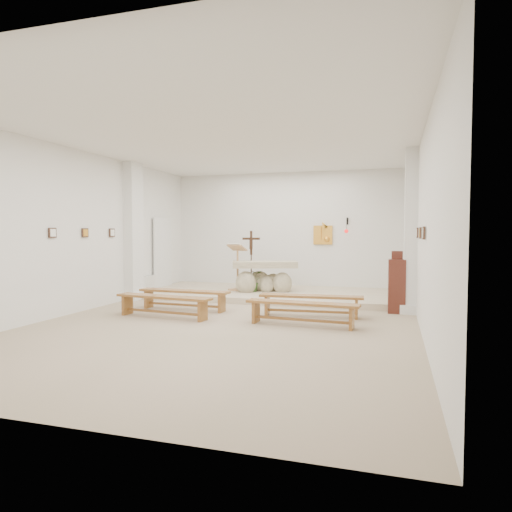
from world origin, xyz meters
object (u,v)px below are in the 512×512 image
(lectern, at_px, (237,267))
(bench_right_front, at_px, (311,301))
(altar, at_px, (264,279))
(bench_left_second, at_px, (164,301))
(bench_left_front, at_px, (184,295))
(donation_pedestal, at_px, (397,286))
(bench_right_second, at_px, (302,308))
(crucifix_stand, at_px, (251,255))

(lectern, height_order, bench_right_front, lectern)
(altar, xyz_separation_m, bench_left_second, (-1.13, -3.46, -0.15))
(altar, height_order, bench_left_front, altar)
(altar, height_order, donation_pedestal, donation_pedestal)
(bench_right_front, bearing_deg, bench_left_front, 175.96)
(lectern, bearing_deg, altar, 15.08)
(lectern, xyz_separation_m, bench_left_front, (-0.38, -2.50, -0.45))
(donation_pedestal, bearing_deg, bench_left_front, -169.70)
(altar, relative_size, bench_right_front, 0.86)
(bench_right_front, xyz_separation_m, bench_right_second, (0.00, -0.95, 0.00))
(lectern, distance_m, bench_right_second, 4.27)
(donation_pedestal, relative_size, bench_right_front, 0.62)
(lectern, distance_m, bench_right_front, 3.54)
(lectern, bearing_deg, donation_pedestal, -5.66)
(altar, distance_m, crucifix_stand, 0.85)
(bench_right_front, height_order, bench_left_second, same)
(donation_pedestal, height_order, bench_left_front, donation_pedestal)
(lectern, distance_m, donation_pedestal, 4.41)
(altar, bearing_deg, bench_left_front, -133.25)
(altar, relative_size, bench_left_front, 0.86)
(bench_right_front, bearing_deg, crucifix_stand, 123.07)
(lectern, bearing_deg, bench_left_second, -81.94)
(donation_pedestal, bearing_deg, altar, 153.76)
(donation_pedestal, bearing_deg, bench_right_second, -132.89)
(altar, relative_size, lectern, 1.42)
(crucifix_stand, bearing_deg, bench_right_second, -69.18)
(bench_left_second, bearing_deg, bench_left_front, 96.59)
(bench_left_front, relative_size, bench_right_second, 1.00)
(crucifix_stand, relative_size, bench_right_front, 0.76)
(bench_right_second, bearing_deg, crucifix_stand, 123.65)
(bench_left_second, xyz_separation_m, bench_right_second, (2.85, 0.00, 0.00))
(bench_right_second, bearing_deg, bench_left_front, 165.54)
(bench_right_second, bearing_deg, lectern, 129.50)
(lectern, distance_m, bench_left_second, 3.50)
(bench_right_second, bearing_deg, altar, 120.29)
(crucifix_stand, xyz_separation_m, bench_left_front, (-0.66, -2.89, -0.75))
(bench_right_front, height_order, bench_right_second, same)
(bench_right_second, bearing_deg, bench_right_front, 93.99)
(altar, xyz_separation_m, bench_left_front, (-1.13, -2.51, -0.15))
(altar, relative_size, donation_pedestal, 1.38)
(lectern, relative_size, bench_right_second, 0.60)
(bench_right_front, xyz_separation_m, bench_left_second, (-2.85, -0.95, 0.00))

